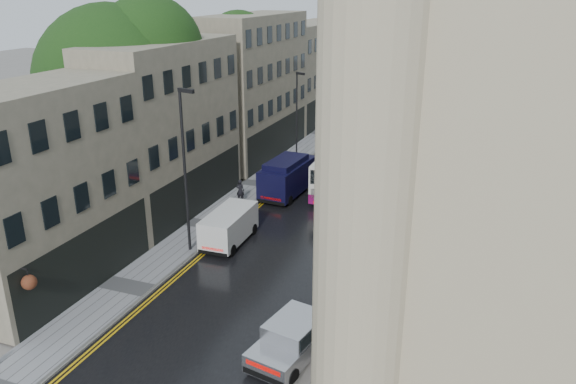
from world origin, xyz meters
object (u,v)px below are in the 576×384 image
Objects in this scene: lamp_post_near at (185,173)px; lamp_post_far at (297,120)px; navy_van at (263,182)px; pedestrian at (240,191)px; silver_hatchback at (253,350)px; tree_near at (116,107)px; white_van at (204,235)px; white_lorry at (393,140)px; tree_far at (216,87)px; cream_bus at (319,177)px.

lamp_post_near is 17.14m from lamp_post_far.
pedestrian is (-1.29, -0.97, -0.51)m from navy_van.
silver_hatchback is 0.58× the size of lamp_post_far.
tree_near reaches higher than lamp_post_near.
navy_van reaches higher than pedestrian.
tree_near is 15.23m from lamp_post_far.
white_lorry is at bearing 70.45° from white_van.
white_lorry is (14.71, 3.59, -4.20)m from tree_far.
navy_van is at bearing 98.78° from lamp_post_near.
pedestrian is at bearing 27.28° from tree_near.
lamp_post_far reaches higher than white_lorry.
white_van is (8.22, -4.03, -5.93)m from tree_near.
tree_near is 1.81× the size of white_lorry.
cream_bus is at bearing -112.87° from white_lorry.
tree_far is at bearing -170.17° from white_lorry.
silver_hatchback is at bearing -81.48° from cream_bus.
tree_near is at bearing -91.32° from tree_far.
tree_far is 12.68m from pedestrian.
white_van is 7.71m from pedestrian.
silver_hatchback is at bearing -39.76° from tree_near.
cream_bus is at bearing -150.14° from pedestrian.
tree_near is at bearing -151.49° from cream_bus.
cream_bus is 1.17× the size of lamp_post_near.
white_van is at bearing -65.07° from tree_far.
tree_far is 2.79× the size of silver_hatchback.
white_lorry is at bearing -126.23° from pedestrian.
silver_hatchback is at bearing -49.68° from lamp_post_far.
white_lorry is (15.01, 16.59, -4.91)m from tree_near.
white_van is (-3.42, -10.81, -0.47)m from cream_bus.
lamp_post_far is at bearing 102.78° from lamp_post_near.
navy_van is at bearing -147.51° from pedestrian.
white_van is 0.80× the size of navy_van.
tree_near is 1.80× the size of lamp_post_far.
lamp_post_near is at bearing -161.22° from white_van.
lamp_post_near reaches higher than lamp_post_far.
white_van is (-6.80, -20.62, -1.02)m from white_lorry.
tree_near is 13.02m from tree_far.
lamp_post_far is at bearing -99.26° from pedestrian.
navy_van is at bearing -148.53° from cream_bus.
cream_bus is 1.39× the size of lamp_post_far.
white_lorry is 22.39m from lamp_post_near.
lamp_post_far is (-0.50, 8.27, 2.55)m from navy_van.
lamp_post_far is (-0.51, 16.84, 2.96)m from white_van.
silver_hatchback is 0.49× the size of lamp_post_near.
lamp_post_near is at bearing -67.57° from tree_far.
tree_near is 1.51× the size of lamp_post_near.
cream_bus is at bearing -32.84° from lamp_post_far.
cream_bus is 5.74m from pedestrian.
white_lorry is 0.99× the size of lamp_post_far.
lamp_post_far is (0.26, 17.12, -0.73)m from lamp_post_near.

